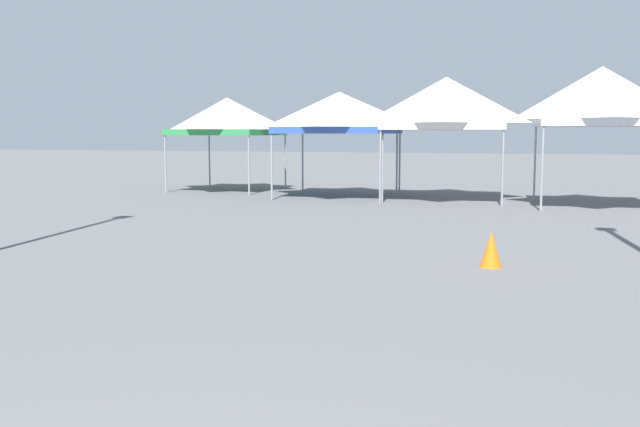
{
  "coord_description": "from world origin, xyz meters",
  "views": [
    {
      "loc": [
        1.55,
        -1.81,
        1.97
      ],
      "look_at": [
        -0.27,
        3.88,
        1.3
      ],
      "focal_mm": 40.57,
      "sensor_mm": 36.0,
      "label": 1
    }
  ],
  "objects_px": {
    "canopy_tent_center": "(446,104)",
    "canopy_tent_behind_right": "(602,97)",
    "traffic_cone_lot_center": "(491,249)",
    "canopy_tent_far_left": "(227,117)",
    "canopy_tent_far_right": "(339,113)"
  },
  "relations": [
    {
      "from": "traffic_cone_lot_center",
      "to": "canopy_tent_far_left",
      "type": "bearing_deg",
      "value": 129.4
    },
    {
      "from": "canopy_tent_far_right",
      "to": "canopy_tent_behind_right",
      "type": "xyz_separation_m",
      "value": [
        7.49,
        -0.83,
        0.34
      ]
    },
    {
      "from": "canopy_tent_far_left",
      "to": "canopy_tent_far_right",
      "type": "xyz_separation_m",
      "value": [
        4.31,
        -1.13,
        0.06
      ]
    },
    {
      "from": "canopy_tent_far_left",
      "to": "traffic_cone_lot_center",
      "type": "distance_m",
      "value": 15.58
    },
    {
      "from": "canopy_tent_far_right",
      "to": "traffic_cone_lot_center",
      "type": "height_order",
      "value": "canopy_tent_far_right"
    },
    {
      "from": "canopy_tent_far_left",
      "to": "traffic_cone_lot_center",
      "type": "xyz_separation_m",
      "value": [
        9.78,
        -11.91,
        -2.26
      ]
    },
    {
      "from": "traffic_cone_lot_center",
      "to": "canopy_tent_center",
      "type": "bearing_deg",
      "value": 101.52
    },
    {
      "from": "canopy_tent_center",
      "to": "canopy_tent_behind_right",
      "type": "xyz_separation_m",
      "value": [
        4.23,
        -0.9,
        0.1
      ]
    },
    {
      "from": "canopy_tent_far_left",
      "to": "traffic_cone_lot_center",
      "type": "bearing_deg",
      "value": -50.6
    },
    {
      "from": "traffic_cone_lot_center",
      "to": "canopy_tent_behind_right",
      "type": "bearing_deg",
      "value": 78.54
    },
    {
      "from": "canopy_tent_behind_right",
      "to": "canopy_tent_far_left",
      "type": "bearing_deg",
      "value": 170.57
    },
    {
      "from": "canopy_tent_center",
      "to": "canopy_tent_behind_right",
      "type": "distance_m",
      "value": 4.32
    },
    {
      "from": "canopy_tent_behind_right",
      "to": "canopy_tent_center",
      "type": "bearing_deg",
      "value": 168.0
    },
    {
      "from": "canopy_tent_behind_right",
      "to": "traffic_cone_lot_center",
      "type": "bearing_deg",
      "value": -101.46
    },
    {
      "from": "canopy_tent_center",
      "to": "traffic_cone_lot_center",
      "type": "height_order",
      "value": "canopy_tent_center"
    }
  ]
}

